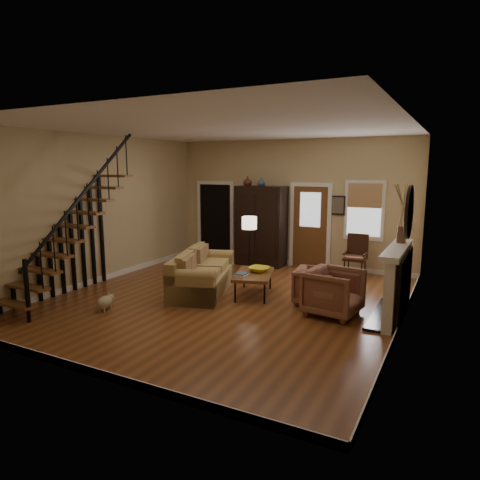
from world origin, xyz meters
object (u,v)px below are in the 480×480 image
at_px(sofa, 203,273).
at_px(armoire, 261,226).
at_px(armchair_left, 334,292).
at_px(floor_lamp, 249,249).
at_px(coffee_table, 254,284).
at_px(side_chair, 355,256).
at_px(armchair_right, 315,286).

bearing_deg(sofa, armoire, 71.48).
distance_m(armchair_left, floor_lamp, 2.77).
xyz_separation_m(coffee_table, side_chair, (1.51, 2.41, 0.28)).
distance_m(sofa, armchair_right, 2.35).
bearing_deg(side_chair, armchair_left, -84.96).
height_order(armchair_right, floor_lamp, floor_lamp).
distance_m(sofa, side_chair, 3.71).
bearing_deg(floor_lamp, sofa, -108.86).
bearing_deg(armchair_right, side_chair, -12.12).
bearing_deg(side_chair, armoire, 175.52).
bearing_deg(floor_lamp, side_chair, 33.58).
height_order(armchair_left, floor_lamp, floor_lamp).
bearing_deg(armchair_left, floor_lamp, 65.92).
distance_m(sofa, armchair_left, 2.80).
height_order(armoire, sofa, armoire).
xyz_separation_m(sofa, side_chair, (2.55, 2.70, 0.10)).
height_order(armoire, coffee_table, armoire).
bearing_deg(side_chair, coffee_table, -122.00).
xyz_separation_m(armoire, floor_lamp, (0.44, -1.60, -0.31)).
height_order(sofa, armchair_right, sofa).
bearing_deg(floor_lamp, armchair_left, -31.12).
relative_size(sofa, armchair_right, 2.89).
distance_m(coffee_table, armchair_right, 1.29).
relative_size(armchair_right, floor_lamp, 0.51).
xyz_separation_m(armoire, sofa, (-0.00, -2.90, -0.64)).
height_order(coffee_table, armchair_right, armchair_right).
xyz_separation_m(armoire, side_chair, (2.55, -0.20, -0.54)).
bearing_deg(armchair_left, side_chair, 12.08).
bearing_deg(coffee_table, armchair_left, -13.10).
xyz_separation_m(coffee_table, armchair_left, (1.76, -0.41, 0.18)).
relative_size(armchair_left, floor_lamp, 0.61).
distance_m(armoire, side_chair, 2.61).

